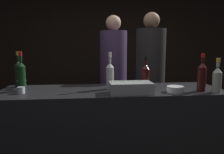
{
  "coord_description": "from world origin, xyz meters",
  "views": [
    {
      "loc": [
        -0.22,
        -1.77,
        1.44
      ],
      "look_at": [
        0.0,
        0.36,
        1.12
      ],
      "focal_mm": 35.0,
      "sensor_mm": 36.0,
      "label": 1
    }
  ],
  "objects_px": {
    "red_wine_bottle_burgundy": "(21,75)",
    "ice_bin_with_bottles": "(130,87)",
    "candle_votive": "(21,90)",
    "red_wine_bottle_black_foil": "(145,75)",
    "champagne_bottle": "(19,73)",
    "bowl_white": "(175,89)",
    "red_wine_bottle_tall": "(202,76)",
    "white_wine_bottle": "(110,75)",
    "person_in_hoodie": "(113,74)",
    "wine_glass": "(22,79)",
    "person_blond_tee": "(150,75)",
    "rose_wine_bottle": "(217,79)"
  },
  "relations": [
    {
      "from": "champagne_bottle",
      "to": "person_in_hoodie",
      "type": "xyz_separation_m",
      "value": [
        1.07,
        0.7,
        -0.12
      ]
    },
    {
      "from": "ice_bin_with_bottles",
      "to": "white_wine_bottle",
      "type": "relative_size",
      "value": 1.05
    },
    {
      "from": "champagne_bottle",
      "to": "person_in_hoodie",
      "type": "distance_m",
      "value": 1.28
    },
    {
      "from": "bowl_white",
      "to": "red_wine_bottle_black_foil",
      "type": "relative_size",
      "value": 0.49
    },
    {
      "from": "ice_bin_with_bottles",
      "to": "candle_votive",
      "type": "height_order",
      "value": "ice_bin_with_bottles"
    },
    {
      "from": "wine_glass",
      "to": "candle_votive",
      "type": "bearing_deg",
      "value": -75.76
    },
    {
      "from": "rose_wine_bottle",
      "to": "person_in_hoodie",
      "type": "relative_size",
      "value": 0.17
    },
    {
      "from": "candle_votive",
      "to": "champagne_bottle",
      "type": "bearing_deg",
      "value": 108.99
    },
    {
      "from": "person_in_hoodie",
      "to": "bowl_white",
      "type": "bearing_deg",
      "value": 25.0
    },
    {
      "from": "ice_bin_with_bottles",
      "to": "bowl_white",
      "type": "relative_size",
      "value": 2.43
    },
    {
      "from": "person_in_hoodie",
      "to": "wine_glass",
      "type": "bearing_deg",
      "value": -48.92
    },
    {
      "from": "wine_glass",
      "to": "candle_votive",
      "type": "distance_m",
      "value": 0.23
    },
    {
      "from": "person_in_hoodie",
      "to": "rose_wine_bottle",
      "type": "bearing_deg",
      "value": 38.11
    },
    {
      "from": "candle_votive",
      "to": "red_wine_bottle_burgundy",
      "type": "xyz_separation_m",
      "value": [
        -0.02,
        0.11,
        0.13
      ]
    },
    {
      "from": "white_wine_bottle",
      "to": "wine_glass",
      "type": "bearing_deg",
      "value": 173.51
    },
    {
      "from": "champagne_bottle",
      "to": "person_in_hoodie",
      "type": "height_order",
      "value": "person_in_hoodie"
    },
    {
      "from": "bowl_white",
      "to": "white_wine_bottle",
      "type": "relative_size",
      "value": 0.43
    },
    {
      "from": "champagne_bottle",
      "to": "person_in_hoodie",
      "type": "bearing_deg",
      "value": 33.11
    },
    {
      "from": "person_blond_tee",
      "to": "red_wine_bottle_burgundy",
      "type": "bearing_deg",
      "value": 39.91
    },
    {
      "from": "candle_votive",
      "to": "rose_wine_bottle",
      "type": "height_order",
      "value": "rose_wine_bottle"
    },
    {
      "from": "wine_glass",
      "to": "red_wine_bottle_tall",
      "type": "xyz_separation_m",
      "value": [
        1.73,
        -0.29,
        0.04
      ]
    },
    {
      "from": "wine_glass",
      "to": "red_wine_bottle_burgundy",
      "type": "xyz_separation_m",
      "value": [
        0.03,
        -0.11,
        0.05
      ]
    },
    {
      "from": "wine_glass",
      "to": "red_wine_bottle_black_foil",
      "type": "xyz_separation_m",
      "value": [
        1.25,
        -0.04,
        0.03
      ]
    },
    {
      "from": "red_wine_bottle_burgundy",
      "to": "person_blond_tee",
      "type": "relative_size",
      "value": 0.2
    },
    {
      "from": "bowl_white",
      "to": "person_in_hoodie",
      "type": "height_order",
      "value": "person_in_hoodie"
    },
    {
      "from": "candle_votive",
      "to": "person_in_hoodie",
      "type": "distance_m",
      "value": 1.4
    },
    {
      "from": "person_in_hoodie",
      "to": "person_blond_tee",
      "type": "xyz_separation_m",
      "value": [
        0.47,
        -0.22,
        0.01
      ]
    },
    {
      "from": "red_wine_bottle_burgundy",
      "to": "white_wine_bottle",
      "type": "bearing_deg",
      "value": 0.41
    },
    {
      "from": "candle_votive",
      "to": "red_wine_bottle_burgundy",
      "type": "distance_m",
      "value": 0.17
    },
    {
      "from": "bowl_white",
      "to": "candle_votive",
      "type": "relative_size",
      "value": 2.36
    },
    {
      "from": "red_wine_bottle_burgundy",
      "to": "ice_bin_with_bottles",
      "type": "bearing_deg",
      "value": -11.63
    },
    {
      "from": "red_wine_bottle_burgundy",
      "to": "person_in_hoodie",
      "type": "height_order",
      "value": "person_in_hoodie"
    },
    {
      "from": "champagne_bottle",
      "to": "red_wine_bottle_tall",
      "type": "relative_size",
      "value": 1.04
    },
    {
      "from": "candle_votive",
      "to": "champagne_bottle",
      "type": "distance_m",
      "value": 0.36
    },
    {
      "from": "bowl_white",
      "to": "champagne_bottle",
      "type": "xyz_separation_m",
      "value": [
        -1.53,
        0.41,
        0.12
      ]
    },
    {
      "from": "candle_votive",
      "to": "red_wine_bottle_tall",
      "type": "xyz_separation_m",
      "value": [
        1.67,
        -0.08,
        0.12
      ]
    },
    {
      "from": "champagne_bottle",
      "to": "ice_bin_with_bottles",
      "type": "bearing_deg",
      "value": -21.12
    },
    {
      "from": "red_wine_bottle_burgundy",
      "to": "person_in_hoodie",
      "type": "relative_size",
      "value": 0.2
    },
    {
      "from": "bowl_white",
      "to": "rose_wine_bottle",
      "type": "bearing_deg",
      "value": -8.09
    },
    {
      "from": "bowl_white",
      "to": "red_wine_bottle_tall",
      "type": "relative_size",
      "value": 0.44
    },
    {
      "from": "candle_votive",
      "to": "person_blond_tee",
      "type": "height_order",
      "value": "person_blond_tee"
    },
    {
      "from": "red_wine_bottle_tall",
      "to": "rose_wine_bottle",
      "type": "height_order",
      "value": "red_wine_bottle_tall"
    },
    {
      "from": "red_wine_bottle_burgundy",
      "to": "red_wine_bottle_tall",
      "type": "xyz_separation_m",
      "value": [
        1.69,
        -0.19,
        -0.01
      ]
    },
    {
      "from": "red_wine_bottle_black_foil",
      "to": "champagne_bottle",
      "type": "bearing_deg",
      "value": 173.4
    },
    {
      "from": "red_wine_bottle_black_foil",
      "to": "person_blond_tee",
      "type": "height_order",
      "value": "person_blond_tee"
    },
    {
      "from": "bowl_white",
      "to": "white_wine_bottle",
      "type": "distance_m",
      "value": 0.64
    },
    {
      "from": "red_wine_bottle_black_foil",
      "to": "person_in_hoodie",
      "type": "xyz_separation_m",
      "value": [
        -0.24,
        0.85,
        -0.1
      ]
    },
    {
      "from": "ice_bin_with_bottles",
      "to": "wine_glass",
      "type": "relative_size",
      "value": 2.75
    },
    {
      "from": "candle_votive",
      "to": "red_wine_bottle_black_foil",
      "type": "relative_size",
      "value": 0.21
    },
    {
      "from": "champagne_bottle",
      "to": "person_blond_tee",
      "type": "bearing_deg",
      "value": 17.13
    }
  ]
}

